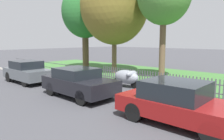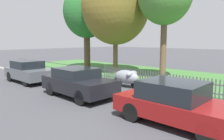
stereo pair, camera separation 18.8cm
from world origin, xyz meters
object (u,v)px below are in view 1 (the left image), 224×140
Objects in this scene: covered_motorcycle at (127,77)px; tree_behind_motorcycle at (114,5)px; parked_car_black_saloon at (79,82)px; parked_car_navy_estate at (179,102)px; parked_car_silver_hatchback at (28,71)px; tree_nearest_kerb at (85,12)px.

tree_behind_motorcycle is (-4.37, 3.71, 4.88)m from covered_motorcycle.
parked_car_navy_estate reaches higher than parked_car_black_saloon.
parked_car_navy_estate is 12.37m from tree_behind_motorcycle.
parked_car_black_saloon is (5.29, -0.03, 0.00)m from parked_car_silver_hatchback.
parked_car_navy_estate reaches higher than parked_car_silver_hatchback.
parked_car_silver_hatchback reaches higher than covered_motorcycle.
parked_car_black_saloon is at bearing -60.15° from tree_behind_motorcycle.
tree_nearest_kerb is (-7.91, 3.62, 4.67)m from covered_motorcycle.
tree_behind_motorcycle reaches higher than parked_car_black_saloon.
parked_car_black_saloon is 0.96× the size of parked_car_navy_estate.
tree_behind_motorcycle is at bearing 79.07° from parked_car_silver_hatchback.
parked_car_black_saloon is 11.14m from tree_nearest_kerb.
parked_car_navy_estate is at bearing -28.17° from tree_nearest_kerb.
parked_car_silver_hatchback is 2.06× the size of covered_motorcycle.
tree_behind_motorcycle is at bearing 142.37° from parked_car_navy_estate.
parked_car_navy_estate is at bearing -37.03° from tree_behind_motorcycle.
covered_motorcycle is at bearing 29.17° from parked_car_silver_hatchback.
covered_motorcycle is (0.39, 3.21, -0.10)m from parked_car_black_saloon.
covered_motorcycle is at bearing 84.14° from parked_car_black_saloon.
covered_motorcycle is (5.68, 3.19, -0.10)m from parked_car_silver_hatchback.
tree_nearest_kerb is at bearing 138.83° from parked_car_black_saloon.
tree_behind_motorcycle reaches higher than tree_nearest_kerb.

